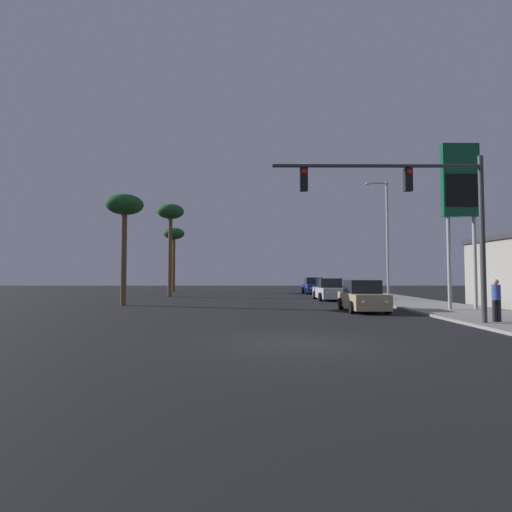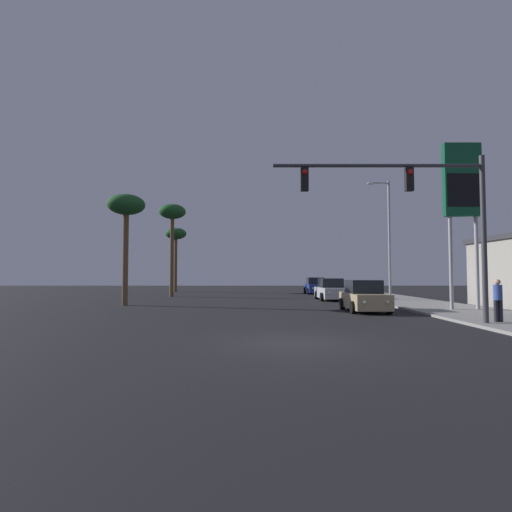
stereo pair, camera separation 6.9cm
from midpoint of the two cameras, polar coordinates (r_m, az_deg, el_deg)
name	(u,v)px [view 1 (the left image)]	position (r m, az deg, el deg)	size (l,w,h in m)	color
ground_plane	(298,343)	(11.84, 5.80, -12.24)	(120.00, 120.00, 0.00)	black
sidewalk_right	(453,310)	(24.21, 26.19, -6.93)	(5.00, 60.00, 0.12)	gray
car_blue	(313,286)	(41.60, 8.15, -4.32)	(2.04, 4.31, 1.68)	navy
car_silver	(329,290)	(31.49, 10.33, -4.83)	(2.04, 4.34, 1.68)	#B7B7BC
car_tan	(363,297)	(22.31, 14.89, -5.69)	(2.04, 4.31, 1.68)	tan
traffic_light_mast	(420,203)	(16.89, 22.25, 7.08)	(8.26, 0.36, 6.50)	#38383D
street_lamp	(386,233)	(31.92, 17.98, 3.11)	(1.74, 0.24, 9.00)	#99999E
gas_station_sign	(460,189)	(24.64, 27.09, 8.49)	(2.00, 0.42, 9.00)	#99999E
pedestrian_on_sidewalk	(496,298)	(18.39, 31.01, -5.21)	(0.34, 0.32, 1.67)	#23232D
palm_tree_far	(174,237)	(46.73, -11.70, 2.74)	(2.40, 2.40, 7.34)	brown
palm_tree_near	(124,209)	(27.27, -18.35, 6.34)	(2.40, 2.40, 7.16)	brown
palm_tree_mid	(170,216)	(36.76, -12.18, 5.56)	(2.40, 2.40, 8.30)	brown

